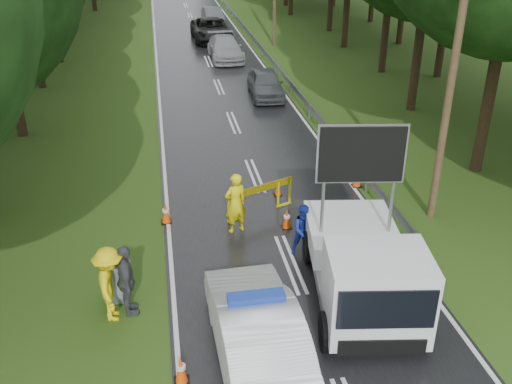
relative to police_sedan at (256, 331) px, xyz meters
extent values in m
plane|color=#2A4814|center=(1.61, 3.60, -0.82)|extent=(160.00, 160.00, 0.00)
cube|color=black|center=(1.61, 33.60, -0.81)|extent=(7.00, 140.00, 0.02)
cylinder|color=gray|center=(5.31, 3.60, -0.47)|extent=(0.12, 0.12, 0.70)
cube|color=gray|center=(5.31, 33.60, -0.27)|extent=(0.05, 60.00, 0.30)
cylinder|color=#473021|center=(6.81, 5.60, 4.18)|extent=(0.24, 0.24, 10.00)
imported|color=white|center=(0.00, 0.00, 0.00)|extent=(1.89, 5.02, 1.64)
cube|color=#1938A5|center=(0.00, 0.00, 0.90)|extent=(1.24, 0.38, 0.16)
cube|color=gray|center=(3.05, 2.15, -0.20)|extent=(2.93, 5.01, 0.28)
cube|color=white|center=(3.22, 3.26, 0.25)|extent=(2.74, 3.02, 0.62)
cube|color=white|center=(2.75, 0.14, 0.59)|extent=(2.49, 2.11, 1.92)
cube|color=black|center=(2.62, -0.77, 0.81)|extent=(2.07, 0.35, 0.96)
cube|color=black|center=(3.15, 2.82, 2.78)|extent=(2.14, 0.45, 1.46)
cylinder|color=black|center=(1.66, 0.08, -0.35)|extent=(0.45, 0.98, 0.95)
cylinder|color=black|center=(3.78, -0.24, -0.35)|extent=(0.45, 0.98, 0.95)
cylinder|color=black|center=(2.19, 3.64, -0.35)|extent=(0.45, 0.98, 0.95)
cylinder|color=black|center=(4.31, 3.33, -0.35)|extent=(0.45, 0.98, 0.95)
cube|color=yellow|center=(0.19, 6.24, -0.34)|extent=(0.08, 0.08, 0.96)
cube|color=yellow|center=(0.63, 6.43, -0.34)|extent=(0.08, 0.08, 0.96)
cube|color=yellow|center=(1.96, 6.99, -0.34)|extent=(0.08, 0.08, 0.96)
cube|color=yellow|center=(2.40, 7.17, -0.34)|extent=(0.08, 0.08, 0.96)
cube|color=#F2CC00|center=(1.30, 6.71, 0.09)|extent=(2.32, 1.01, 0.24)
imported|color=#FFF10D|center=(0.34, 5.68, 0.16)|extent=(0.84, 0.69, 1.98)
imported|color=navy|center=(2.13, 4.10, -0.04)|extent=(0.81, 0.65, 1.57)
imported|color=yellow|center=(-3.21, 2.06, 0.16)|extent=(0.76, 1.29, 1.98)
imported|color=#43454B|center=(-2.83, 2.17, 0.14)|extent=(0.62, 1.18, 1.92)
imported|color=gray|center=(-3.19, 2.67, -0.04)|extent=(0.83, 0.60, 1.57)
imported|color=#43474B|center=(3.87, 19.41, -0.11)|extent=(1.92, 4.29, 1.43)
imported|color=gray|center=(2.79, 28.02, -0.09)|extent=(2.12, 5.07, 1.46)
imported|color=black|center=(2.45, 34.02, -0.01)|extent=(2.82, 5.93, 1.63)
imported|color=#43454B|center=(3.30, 40.71, -0.13)|extent=(1.70, 4.27, 1.38)
cube|color=black|center=(-1.69, -0.40, -0.81)|extent=(0.33, 0.33, 0.03)
cone|color=#FF4908|center=(-1.69, -0.40, -0.46)|extent=(0.27, 0.27, 0.68)
cube|color=black|center=(1.95, 5.60, -0.81)|extent=(0.32, 0.32, 0.03)
cone|color=#FF4908|center=(1.95, 5.60, -0.47)|extent=(0.27, 0.27, 0.67)
cube|color=black|center=(2.14, 7.89, -0.81)|extent=(0.30, 0.30, 0.03)
cone|color=#FF4908|center=(2.14, 7.89, -0.50)|extent=(0.25, 0.25, 0.62)
cube|color=black|center=(-1.79, 6.60, -0.81)|extent=(0.34, 0.34, 0.03)
cone|color=#FF4908|center=(-1.79, 6.60, -0.45)|extent=(0.28, 0.28, 0.71)
cube|color=black|center=(5.11, 8.10, -0.81)|extent=(0.36, 0.36, 0.03)
cone|color=#FF4908|center=(5.11, 8.10, -0.43)|extent=(0.30, 0.30, 0.74)
camera|label=1|loc=(-1.67, -9.62, 8.30)|focal=40.00mm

